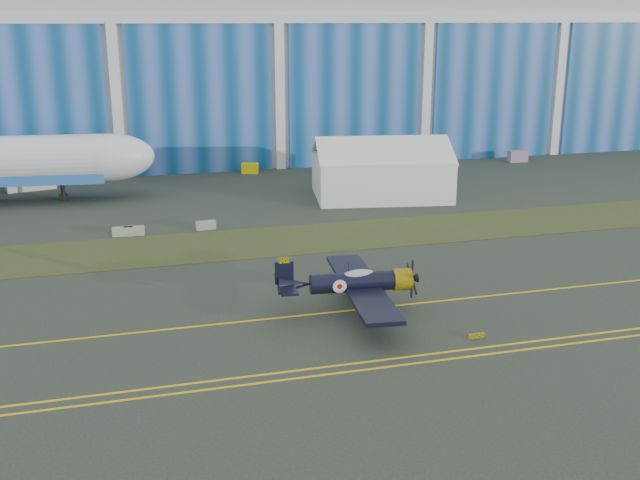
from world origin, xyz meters
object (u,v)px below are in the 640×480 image
object	(u,v)px
warbird	(353,282)
tent	(381,166)
tug	(250,168)
shipping_container	(30,180)

from	to	relation	value
warbird	tent	size ratio (longest dim) A/B	0.87
warbird	tug	distance (m)	52.64
warbird	tent	distance (m)	37.57
warbird	shipping_container	world-z (taller)	warbird
tent	shipping_container	world-z (taller)	tent
shipping_container	tug	xyz separation A→B (m)	(28.41, 2.93, -0.59)
tent	tug	world-z (taller)	tent
warbird	tug	size ratio (longest dim) A/B	6.66
warbird	tent	bearing A→B (deg)	72.79
tent	tug	distance (m)	22.23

